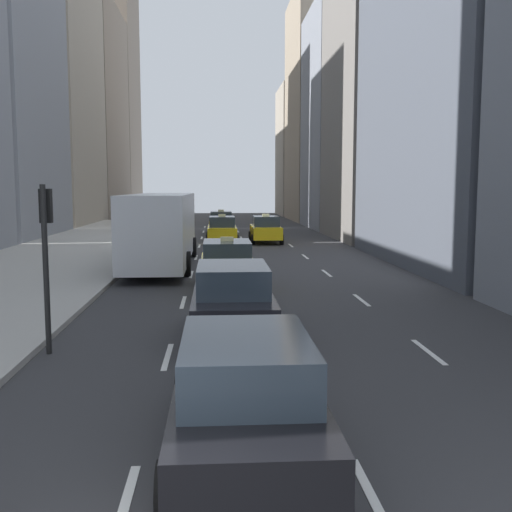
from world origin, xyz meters
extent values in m
cube|color=#ADAAA3|center=(-7.00, 27.00, 0.07)|extent=(8.00, 66.00, 0.15)
cube|color=white|center=(-0.20, 2.00, 0.01)|extent=(0.12, 2.00, 0.01)
cube|color=white|center=(-0.20, 8.00, 0.01)|extent=(0.12, 2.00, 0.01)
cube|color=white|center=(-0.20, 14.00, 0.01)|extent=(0.12, 2.00, 0.01)
cube|color=white|center=(-0.20, 20.00, 0.01)|extent=(0.12, 2.00, 0.01)
cube|color=white|center=(-0.20, 26.00, 0.01)|extent=(0.12, 2.00, 0.01)
cube|color=white|center=(-0.20, 32.00, 0.01)|extent=(0.12, 2.00, 0.01)
cube|color=white|center=(-0.20, 38.00, 0.01)|extent=(0.12, 2.00, 0.01)
cube|color=white|center=(-0.20, 44.00, 0.01)|extent=(0.12, 2.00, 0.01)
cube|color=white|center=(-0.20, 50.00, 0.01)|extent=(0.12, 2.00, 0.01)
cube|color=white|center=(2.60, 2.00, 0.01)|extent=(0.12, 2.00, 0.01)
cube|color=white|center=(2.60, 8.00, 0.01)|extent=(0.12, 2.00, 0.01)
cube|color=white|center=(2.60, 14.00, 0.01)|extent=(0.12, 2.00, 0.01)
cube|color=white|center=(2.60, 20.00, 0.01)|extent=(0.12, 2.00, 0.01)
cube|color=white|center=(2.60, 26.00, 0.01)|extent=(0.12, 2.00, 0.01)
cube|color=white|center=(2.60, 32.00, 0.01)|extent=(0.12, 2.00, 0.01)
cube|color=white|center=(2.60, 38.00, 0.01)|extent=(0.12, 2.00, 0.01)
cube|color=white|center=(2.60, 44.00, 0.01)|extent=(0.12, 2.00, 0.01)
cube|color=white|center=(2.60, 50.00, 0.01)|extent=(0.12, 2.00, 0.01)
cube|color=white|center=(5.40, 8.00, 0.01)|extent=(0.12, 2.00, 0.01)
cube|color=white|center=(5.40, 14.00, 0.01)|extent=(0.12, 2.00, 0.01)
cube|color=white|center=(5.40, 20.00, 0.01)|extent=(0.12, 2.00, 0.01)
cube|color=white|center=(5.40, 26.00, 0.01)|extent=(0.12, 2.00, 0.01)
cube|color=white|center=(5.40, 32.00, 0.01)|extent=(0.12, 2.00, 0.01)
cube|color=white|center=(5.40, 38.00, 0.01)|extent=(0.12, 2.00, 0.01)
cube|color=white|center=(5.40, 44.00, 0.01)|extent=(0.12, 2.00, 0.01)
cube|color=white|center=(5.40, 50.00, 0.01)|extent=(0.12, 2.00, 0.01)
cube|color=gray|center=(-14.00, 39.42, 13.74)|extent=(6.00, 13.22, 27.48)
cube|color=gray|center=(-14.00, 54.55, 15.36)|extent=(6.00, 15.56, 30.72)
cube|color=gray|center=(-14.00, 71.51, 12.72)|extent=(6.00, 17.58, 25.44)
cube|color=gray|center=(-14.00, 87.24, 18.68)|extent=(6.00, 13.24, 37.35)
cube|color=#4C515B|center=(12.00, 22.48, 10.40)|extent=(6.00, 15.84, 20.79)
cube|color=slate|center=(12.00, 36.86, 11.76)|extent=(6.00, 11.24, 23.51)
cube|color=gray|center=(12.00, 48.27, 9.44)|extent=(6.00, 11.15, 18.88)
cube|color=gray|center=(12.00, 60.98, 11.88)|extent=(6.00, 13.02, 23.76)
cube|color=gray|center=(12.00, 73.56, 8.14)|extent=(6.00, 10.21, 16.28)
cube|color=yellow|center=(1.20, 33.81, 0.71)|extent=(1.80, 4.40, 0.76)
cube|color=#28333D|center=(1.20, 33.54, 1.41)|extent=(1.58, 2.29, 0.64)
cube|color=#F2E599|center=(1.20, 33.54, 1.80)|extent=(0.44, 0.20, 0.14)
cylinder|color=black|center=(0.30, 35.17, 0.33)|extent=(0.22, 0.66, 0.66)
cylinder|color=black|center=(2.10, 35.17, 0.33)|extent=(0.22, 0.66, 0.66)
cylinder|color=black|center=(0.30, 32.44, 0.33)|extent=(0.22, 0.66, 0.66)
cylinder|color=black|center=(2.10, 32.44, 0.33)|extent=(0.22, 0.66, 0.66)
cube|color=yellow|center=(4.00, 34.01, 0.71)|extent=(1.80, 4.40, 0.76)
cube|color=#28333D|center=(4.00, 33.74, 1.41)|extent=(1.58, 2.29, 0.64)
cube|color=#F2E599|center=(4.00, 33.74, 1.80)|extent=(0.44, 0.20, 0.14)
cylinder|color=black|center=(3.10, 35.37, 0.33)|extent=(0.22, 0.66, 0.66)
cylinder|color=black|center=(4.90, 35.37, 0.33)|extent=(0.22, 0.66, 0.66)
cylinder|color=black|center=(3.10, 32.64, 0.33)|extent=(0.22, 0.66, 0.66)
cylinder|color=black|center=(4.90, 32.64, 0.33)|extent=(0.22, 0.66, 0.66)
cube|color=yellow|center=(1.20, 41.85, 0.71)|extent=(1.80, 4.40, 0.76)
cube|color=#28333D|center=(1.20, 41.58, 1.41)|extent=(1.58, 2.29, 0.64)
cube|color=#F2E599|center=(1.20, 41.58, 1.80)|extent=(0.44, 0.20, 0.14)
cylinder|color=black|center=(0.30, 43.21, 0.33)|extent=(0.22, 0.66, 0.66)
cylinder|color=black|center=(2.10, 43.21, 0.33)|extent=(0.22, 0.66, 0.66)
cylinder|color=black|center=(0.30, 40.48, 0.33)|extent=(0.22, 0.66, 0.66)
cylinder|color=black|center=(2.10, 40.48, 0.33)|extent=(0.22, 0.66, 0.66)
cube|color=yellow|center=(1.20, 16.20, 0.71)|extent=(1.80, 4.40, 0.76)
cube|color=#28333D|center=(1.20, 15.93, 1.41)|extent=(1.58, 2.29, 0.64)
cube|color=#F2E599|center=(1.20, 15.93, 1.80)|extent=(0.44, 0.20, 0.14)
cylinder|color=black|center=(0.30, 17.56, 0.33)|extent=(0.22, 0.66, 0.66)
cylinder|color=black|center=(2.10, 17.56, 0.33)|extent=(0.22, 0.66, 0.66)
cylinder|color=black|center=(0.30, 14.83, 0.33)|extent=(0.22, 0.66, 0.66)
cylinder|color=black|center=(2.10, 14.83, 0.33)|extent=(0.22, 0.66, 0.66)
cube|color=black|center=(1.20, 9.40, 0.74)|extent=(1.80, 4.58, 0.82)
cube|color=#28333D|center=(1.20, 9.13, 1.47)|extent=(1.58, 2.38, 0.64)
cylinder|color=black|center=(0.30, 10.82, 0.33)|extent=(0.22, 0.66, 0.66)
cylinder|color=black|center=(2.10, 10.82, 0.33)|extent=(0.22, 0.66, 0.66)
cylinder|color=black|center=(0.30, 7.98, 0.33)|extent=(0.22, 0.66, 0.66)
cylinder|color=black|center=(2.10, 7.98, 0.33)|extent=(0.22, 0.66, 0.66)
cube|color=black|center=(1.20, 3.21, 0.69)|extent=(1.80, 4.79, 0.73)
cube|color=#28333D|center=(1.20, 2.92, 1.38)|extent=(1.58, 2.49, 0.64)
cylinder|color=black|center=(0.30, 4.69, 0.33)|extent=(0.22, 0.66, 0.66)
cylinder|color=black|center=(2.10, 4.69, 0.33)|extent=(0.22, 0.66, 0.66)
cylinder|color=black|center=(0.30, 1.72, 0.33)|extent=(0.22, 0.66, 0.66)
cylinder|color=black|center=(2.10, 1.72, 0.33)|extent=(0.22, 0.66, 0.66)
cube|color=silver|center=(-1.60, 22.77, 1.80)|extent=(2.50, 11.60, 2.90)
cube|color=#28333D|center=(-1.60, 28.52, 2.15)|extent=(2.30, 0.12, 1.40)
cube|color=#28333D|center=(-2.81, 22.77, 2.15)|extent=(0.08, 9.86, 1.10)
cube|color=yellow|center=(-1.60, 28.52, 3.05)|extent=(1.50, 0.10, 0.36)
cylinder|color=black|center=(-2.85, 26.37, 0.50)|extent=(0.30, 1.00, 1.00)
cylinder|color=black|center=(-0.35, 26.37, 0.50)|extent=(0.30, 1.00, 1.00)
cylinder|color=black|center=(-2.85, 19.58, 0.50)|extent=(0.30, 1.00, 1.00)
cylinder|color=black|center=(-0.35, 19.58, 0.50)|extent=(0.30, 1.00, 1.00)
cylinder|color=black|center=(-2.75, 8.41, 1.80)|extent=(0.12, 0.12, 3.60)
cube|color=black|center=(-2.75, 8.59, 3.15)|extent=(0.24, 0.20, 0.72)
sphere|color=red|center=(-2.75, 8.70, 3.38)|extent=(0.14, 0.14, 0.14)
sphere|color=#4C3F14|center=(-2.75, 8.70, 3.15)|extent=(0.14, 0.14, 0.14)
sphere|color=#198C2D|center=(-2.75, 8.70, 2.92)|extent=(0.14, 0.14, 0.14)
camera|label=1|loc=(0.84, -4.34, 3.53)|focal=42.00mm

